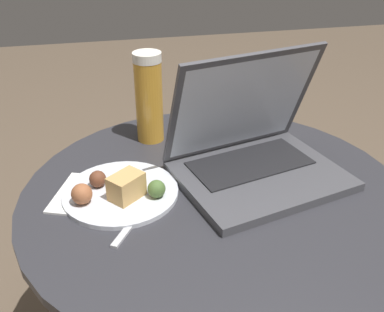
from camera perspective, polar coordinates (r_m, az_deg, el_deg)
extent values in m
cylinder|color=#9E9EA3|center=(1.04, 2.59, -15.83)|extent=(0.08, 0.08, 0.47)
cylinder|color=#2D2D33|center=(0.89, 2.95, -4.79)|extent=(0.76, 0.76, 0.02)
cube|color=white|center=(0.87, -10.75, -5.03)|extent=(0.23, 0.20, 0.00)
cube|color=#47474C|center=(0.92, 8.62, -2.51)|extent=(0.37, 0.32, 0.02)
cube|color=black|center=(0.94, 7.39, -0.87)|extent=(0.27, 0.18, 0.00)
cube|color=#47474C|center=(0.92, 6.38, 6.59)|extent=(0.33, 0.17, 0.24)
cube|color=silver|center=(0.92, 6.47, 6.46)|extent=(0.30, 0.15, 0.21)
cylinder|color=gold|center=(1.03, -5.47, 6.86)|extent=(0.06, 0.06, 0.19)
cylinder|color=white|center=(1.00, -5.76, 12.40)|extent=(0.06, 0.06, 0.02)
cylinder|color=silver|center=(0.88, -9.05, -4.57)|extent=(0.22, 0.22, 0.01)
cube|color=tan|center=(0.84, -8.34, -3.80)|extent=(0.08, 0.07, 0.05)
sphere|color=#9E5B38|center=(0.85, -13.83, -4.54)|extent=(0.04, 0.04, 0.04)
sphere|color=#4C6B33|center=(0.84, -4.53, -4.18)|extent=(0.03, 0.03, 0.03)
sphere|color=brown|center=(0.89, -11.89, -2.86)|extent=(0.03, 0.03, 0.03)
cube|color=silver|center=(0.80, -7.65, -8.48)|extent=(0.08, 0.12, 0.00)
cube|color=silver|center=(0.87, -4.84, -4.90)|extent=(0.05, 0.06, 0.00)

